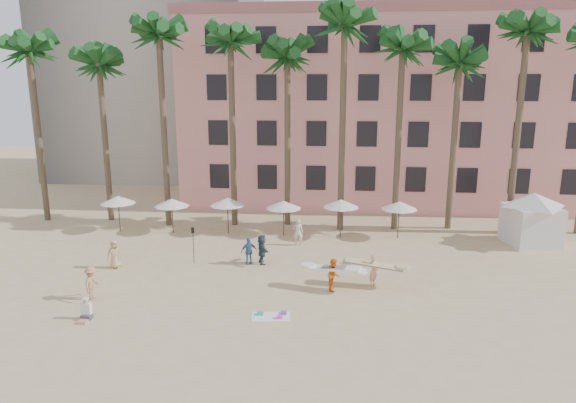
% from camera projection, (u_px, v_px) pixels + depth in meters
% --- Properties ---
extents(ground, '(120.00, 120.00, 0.00)m').
position_uv_depth(ground, '(278.00, 313.00, 24.18)').
color(ground, '#D1B789').
rests_on(ground, ground).
extents(pink_hotel, '(35.00, 14.00, 16.00)m').
position_uv_depth(pink_hotel, '(385.00, 111.00, 46.95)').
color(pink_hotel, '#F89F97').
rests_on(pink_hotel, ground).
extents(palm_row, '(44.40, 5.40, 16.30)m').
position_uv_depth(palm_row, '(308.00, 47.00, 35.74)').
color(palm_row, brown).
rests_on(palm_row, ground).
extents(umbrella_row, '(22.50, 2.70, 2.73)m').
position_uv_depth(umbrella_row, '(255.00, 203.00, 36.04)').
color(umbrella_row, '#332B23').
rests_on(umbrella_row, ground).
extents(cabana, '(5.24, 5.24, 3.50)m').
position_uv_depth(cabana, '(532.00, 214.00, 34.01)').
color(cabana, silver).
rests_on(cabana, ground).
extents(beach_towel, '(1.90, 1.19, 0.14)m').
position_uv_depth(beach_towel, '(272.00, 316.00, 23.79)').
color(beach_towel, white).
rests_on(beach_towel, ground).
extents(carrier_yellow, '(3.10, 1.19, 1.71)m').
position_uv_depth(carrier_yellow, '(374.00, 268.00, 27.19)').
color(carrier_yellow, '#E19D7F').
rests_on(carrier_yellow, ground).
extents(carrier_white, '(2.88, 1.40, 1.69)m').
position_uv_depth(carrier_white, '(334.00, 273.00, 26.71)').
color(carrier_white, orange).
rests_on(carrier_white, ground).
extents(beachgoers, '(11.16, 10.49, 1.83)m').
position_uv_depth(beachgoers, '(203.00, 256.00, 29.52)').
color(beachgoers, beige).
rests_on(beachgoers, ground).
extents(paddle, '(0.18, 0.04, 2.23)m').
position_uv_depth(paddle, '(193.00, 241.00, 30.50)').
color(paddle, black).
rests_on(paddle, ground).
extents(seated_man, '(0.45, 0.78, 1.01)m').
position_uv_depth(seated_man, '(86.00, 312.00, 23.42)').
color(seated_man, '#3F3F4C').
rests_on(seated_man, ground).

